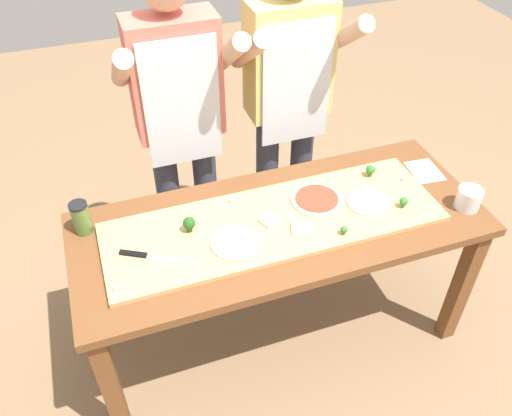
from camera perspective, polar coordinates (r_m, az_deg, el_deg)
The scene contains 22 objects.
ground_plane at distance 2.80m, azimuth 2.17°, elevation -13.10°, with size 8.00×8.00×0.00m, color #896B4C.
prep_table at distance 2.30m, azimuth 2.58°, elevation -3.38°, with size 1.75×0.71×0.77m.
cutting_board at distance 2.21m, azimuth 1.99°, elevation -1.52°, with size 1.42×0.45×0.02m, color tan.
chefs_knife at distance 2.09m, azimuth -11.72°, elevation -5.11°, with size 0.28×0.17×0.02m.
pizza_whole_white_garlic at distance 2.33m, azimuth 12.03°, elevation 0.67°, with size 0.19×0.19×0.02m.
pizza_whole_cheese_artichoke at distance 2.10m, azimuth -2.35°, elevation -3.74°, with size 0.19×0.19×0.02m.
pizza_whole_tomato_red at distance 2.31m, azimuth 6.59°, elevation 0.95°, with size 0.23×0.23×0.02m.
pizza_slice_near_right at distance 2.16m, azimuth 4.80°, elevation -2.34°, with size 0.07×0.07×0.01m, color beige.
pizza_slice_far_right at distance 2.19m, azimuth 1.43°, elevation -1.32°, with size 0.07×0.07×0.01m, color beige.
broccoli_floret_back_left at distance 2.14m, azimuth -7.25°, elevation -1.68°, with size 0.05×0.05×0.07m.
broccoli_floret_back_right at distance 2.33m, azimuth 15.68°, elevation 0.66°, with size 0.04×0.04×0.05m.
broccoli_floret_front_right at distance 2.47m, azimuth 12.30°, elevation 4.05°, with size 0.04×0.04×0.06m.
broccoli_floret_center_left at distance 2.15m, azimuth 9.50°, elevation -2.35°, with size 0.03×0.03×0.04m.
cheese_crumble_a at distance 2.50m, azimuth 15.70°, elevation 3.04°, with size 0.02×0.02×0.02m, color white.
cheese_crumble_b at distance 2.00m, azimuth -14.84°, elevation -8.37°, with size 0.02×0.02×0.02m, color white.
cheese_crumble_c at distance 2.29m, azimuth -2.68°, elevation 0.80°, with size 0.02×0.02×0.02m, color silver.
cheese_crumble_d at distance 2.54m, azimuth 12.92°, elevation 4.28°, with size 0.01×0.01×0.01m, color silver.
flour_cup at distance 2.45m, azimuth 21.99°, elevation 0.86°, with size 0.11×0.11×0.10m.
sauce_jar at distance 2.25m, azimuth -18.40°, elevation -1.02°, with size 0.07×0.07×0.15m.
recipe_note at distance 2.62m, azimuth 17.80°, elevation 3.84°, with size 0.13×0.18×0.00m, color white.
cook_left at distance 2.52m, azimuth -8.31°, elevation 10.18°, with size 0.54×0.39×1.67m.
cook_right at distance 2.65m, azimuth 3.49°, elevation 12.26°, with size 0.54×0.39×1.67m.
Camera 1 is at (-0.64, -1.52, 2.27)m, focal length 36.97 mm.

